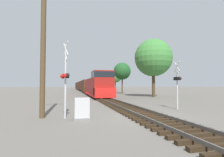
{
  "coord_description": "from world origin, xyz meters",
  "views": [
    {
      "loc": [
        -4.81,
        -10.38,
        2.03
      ],
      "look_at": [
        -0.09,
        8.85,
        2.8
      ],
      "focal_mm": 28.0,
      "sensor_mm": 36.0,
      "label": 1
    }
  ],
  "objects_px": {
    "freight_train": "(83,86)",
    "tree_far_right": "(153,58)",
    "crossing_signal_near": "(65,77)",
    "tree_deep_background": "(115,76)",
    "relay_cabinet": "(82,109)",
    "utility_pole": "(43,43)",
    "crossing_signal_far": "(177,80)",
    "tree_mid_background": "(122,71)"
  },
  "relations": [
    {
      "from": "crossing_signal_near",
      "to": "relay_cabinet",
      "type": "relative_size",
      "value": 3.68
    },
    {
      "from": "relay_cabinet",
      "to": "tree_deep_background",
      "type": "height_order",
      "value": "tree_deep_background"
    },
    {
      "from": "relay_cabinet",
      "to": "utility_pole",
      "type": "bearing_deg",
      "value": 155.17
    },
    {
      "from": "tree_far_right",
      "to": "crossing_signal_near",
      "type": "bearing_deg",
      "value": -131.2
    },
    {
      "from": "crossing_signal_near",
      "to": "freight_train",
      "type": "bearing_deg",
      "value": 156.18
    },
    {
      "from": "crossing_signal_far",
      "to": "freight_train",
      "type": "bearing_deg",
      "value": 11.34
    },
    {
      "from": "crossing_signal_far",
      "to": "crossing_signal_near",
      "type": "bearing_deg",
      "value": 108.51
    },
    {
      "from": "utility_pole",
      "to": "tree_mid_background",
      "type": "xyz_separation_m",
      "value": [
        14.04,
        28.73,
        0.73
      ]
    },
    {
      "from": "relay_cabinet",
      "to": "tree_deep_background",
      "type": "distance_m",
      "value": 56.79
    },
    {
      "from": "freight_train",
      "to": "tree_deep_background",
      "type": "xyz_separation_m",
      "value": [
        12.36,
        1.44,
        3.71
      ]
    },
    {
      "from": "crossing_signal_far",
      "to": "relay_cabinet",
      "type": "xyz_separation_m",
      "value": [
        -8.18,
        -2.53,
        -1.81
      ]
    },
    {
      "from": "tree_far_right",
      "to": "relay_cabinet",
      "type": "bearing_deg",
      "value": -128.16
    },
    {
      "from": "crossing_signal_far",
      "to": "tree_far_right",
      "type": "bearing_deg",
      "value": -13.16
    },
    {
      "from": "freight_train",
      "to": "utility_pole",
      "type": "distance_m",
      "value": 52.08
    },
    {
      "from": "freight_train",
      "to": "tree_far_right",
      "type": "bearing_deg",
      "value": -75.28
    },
    {
      "from": "freight_train",
      "to": "utility_pole",
      "type": "relative_size",
      "value": 8.93
    },
    {
      "from": "tree_far_right",
      "to": "tree_deep_background",
      "type": "xyz_separation_m",
      "value": [
        3.0,
        37.06,
        -1.29
      ]
    },
    {
      "from": "crossing_signal_near",
      "to": "tree_far_right",
      "type": "height_order",
      "value": "tree_far_right"
    },
    {
      "from": "utility_pole",
      "to": "tree_deep_background",
      "type": "relative_size",
      "value": 1.14
    },
    {
      "from": "relay_cabinet",
      "to": "tree_far_right",
      "type": "relative_size",
      "value": 0.13
    },
    {
      "from": "relay_cabinet",
      "to": "utility_pole",
      "type": "xyz_separation_m",
      "value": [
        -2.37,
        1.09,
        4.07
      ]
    },
    {
      "from": "crossing_signal_near",
      "to": "tree_mid_background",
      "type": "xyz_separation_m",
      "value": [
        12.68,
        29.22,
        2.86
      ]
    },
    {
      "from": "crossing_signal_near",
      "to": "crossing_signal_far",
      "type": "distance_m",
      "value": 9.38
    },
    {
      "from": "crossing_signal_near",
      "to": "relay_cabinet",
      "type": "xyz_separation_m",
      "value": [
        1.0,
        -0.6,
        -1.93
      ]
    },
    {
      "from": "freight_train",
      "to": "relay_cabinet",
      "type": "relative_size",
      "value": 63.91
    },
    {
      "from": "freight_train",
      "to": "utility_pole",
      "type": "bearing_deg",
      "value": -97.1
    },
    {
      "from": "crossing_signal_near",
      "to": "tree_deep_background",
      "type": "relative_size",
      "value": 0.59
    },
    {
      "from": "utility_pole",
      "to": "tree_mid_background",
      "type": "height_order",
      "value": "utility_pole"
    },
    {
      "from": "tree_far_right",
      "to": "tree_mid_background",
      "type": "height_order",
      "value": "tree_far_right"
    },
    {
      "from": "crossing_signal_far",
      "to": "tree_deep_background",
      "type": "bearing_deg",
      "value": -2.43
    },
    {
      "from": "utility_pole",
      "to": "relay_cabinet",
      "type": "bearing_deg",
      "value": -24.83
    },
    {
      "from": "crossing_signal_far",
      "to": "relay_cabinet",
      "type": "height_order",
      "value": "crossing_signal_far"
    },
    {
      "from": "crossing_signal_far",
      "to": "tree_mid_background",
      "type": "relative_size",
      "value": 0.54
    },
    {
      "from": "freight_train",
      "to": "relay_cabinet",
      "type": "xyz_separation_m",
      "value": [
        -4.06,
        -52.7,
        -1.18
      ]
    },
    {
      "from": "utility_pole",
      "to": "tree_deep_background",
      "type": "bearing_deg",
      "value": 70.49
    },
    {
      "from": "crossing_signal_far",
      "to": "tree_mid_background",
      "type": "distance_m",
      "value": 27.68
    },
    {
      "from": "utility_pole",
      "to": "tree_far_right",
      "type": "relative_size",
      "value": 0.91
    },
    {
      "from": "crossing_signal_near",
      "to": "tree_far_right",
      "type": "relative_size",
      "value": 0.47
    },
    {
      "from": "crossing_signal_far",
      "to": "relay_cabinet",
      "type": "distance_m",
      "value": 8.75
    },
    {
      "from": "crossing_signal_near",
      "to": "tree_deep_background",
      "type": "height_order",
      "value": "tree_deep_background"
    },
    {
      "from": "relay_cabinet",
      "to": "utility_pole",
      "type": "height_order",
      "value": "utility_pole"
    },
    {
      "from": "utility_pole",
      "to": "tree_mid_background",
      "type": "distance_m",
      "value": 31.99
    }
  ]
}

